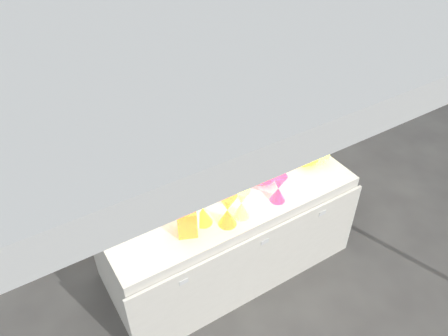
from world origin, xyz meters
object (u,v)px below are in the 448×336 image
display_table (225,228)px  cardboard_box_closed (147,130)px  bottle_0 (111,177)px  lampshade_0 (173,167)px  globe_0 (307,155)px  hourglass_0 (227,210)px

display_table → cardboard_box_closed: bearing=85.9°
bottle_0 → cardboard_box_closed: bearing=60.1°
display_table → lampshade_0: (-0.25, 0.29, 0.49)m
display_table → globe_0: 0.82m
display_table → globe_0: bearing=-5.0°
hourglass_0 → cardboard_box_closed: bearing=82.2°
cardboard_box_closed → globe_0: globe_0 is taller
lampshade_0 → globe_0: bearing=-5.7°
cardboard_box_closed → lampshade_0: (-0.37, -1.44, 0.65)m
cardboard_box_closed → bottle_0: size_ratio=1.88×
hourglass_0 → globe_0: size_ratio=1.25×
display_table → lampshade_0: lampshade_0 is taller
display_table → cardboard_box_closed: (0.12, 1.73, -0.15)m
display_table → bottle_0: bottle_0 is taller
display_table → lampshade_0: bearing=130.3°
cardboard_box_closed → lampshade_0: lampshade_0 is taller
cardboard_box_closed → lampshade_0: size_ratio=2.58×
hourglass_0 → bottle_0: bearing=129.2°
globe_0 → bottle_0: bearing=162.7°
cardboard_box_closed → lampshade_0: 1.62m
display_table → cardboard_box_closed: display_table is taller
display_table → globe_0: (0.68, -0.06, 0.45)m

